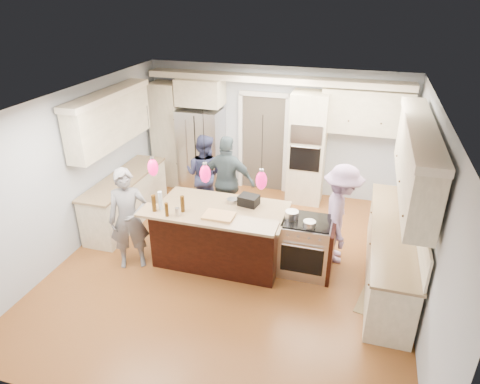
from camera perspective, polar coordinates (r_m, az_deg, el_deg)
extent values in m
plane|color=brown|center=(7.19, -0.80, -9.46)|extent=(6.00, 6.00, 0.00)
cube|color=#B2BCC6|center=(9.20, 4.70, 8.09)|extent=(5.50, 0.04, 2.70)
cube|color=#B2BCC6|center=(4.20, -13.58, -17.03)|extent=(5.50, 0.04, 2.70)
cube|color=#B2BCC6|center=(7.70, -20.84, 2.77)|extent=(0.04, 6.00, 2.70)
cube|color=#B2BCC6|center=(6.34, 23.66, -2.78)|extent=(0.04, 6.00, 2.70)
cube|color=white|center=(6.03, -0.96, 11.91)|extent=(5.50, 6.00, 0.04)
cube|color=#B7B7BC|center=(9.44, -5.14, 5.66)|extent=(0.90, 0.70, 1.80)
cube|color=#EEE3C1|center=(8.85, 8.98, 5.74)|extent=(0.72, 0.64, 2.30)
cube|color=black|center=(8.41, 8.84, 7.56)|extent=(0.60, 0.02, 0.35)
cube|color=black|center=(8.58, 8.62, 4.40)|extent=(0.60, 0.02, 0.50)
cylinder|color=#B7B7BC|center=(8.46, 8.69, 5.89)|extent=(0.55, 0.02, 0.02)
cube|color=#EEE3C1|center=(9.72, -9.51, 7.57)|extent=(0.60, 0.58, 2.30)
cube|color=#EEE3C1|center=(9.14, -5.32, 13.15)|extent=(0.95, 0.58, 0.55)
cube|color=#EEE3C1|center=(8.69, 16.45, 10.18)|extent=(1.70, 0.35, 0.85)
cube|color=beige|center=(8.73, 4.69, 14.78)|extent=(5.30, 0.38, 0.12)
cube|color=#4C443A|center=(9.34, 3.11, 6.47)|extent=(0.90, 0.06, 2.10)
cube|color=white|center=(9.00, 3.22, 12.88)|extent=(1.04, 0.06, 0.10)
cube|color=#EEE3C1|center=(7.00, 19.27, -7.85)|extent=(0.60, 3.00, 0.88)
cube|color=tan|center=(6.76, 19.84, -4.60)|extent=(0.64, 3.05, 0.04)
cube|color=#EEE3C1|center=(6.33, 22.38, 3.74)|extent=(0.35, 3.00, 0.85)
cube|color=beige|center=(6.18, 23.04, 7.87)|extent=(0.37, 3.10, 0.10)
cube|color=#EEE3C1|center=(8.48, -14.88, -1.02)|extent=(0.60, 2.20, 0.88)
cube|color=tan|center=(8.28, -15.23, 1.81)|extent=(0.64, 2.25, 0.04)
cube|color=#EEE3C1|center=(7.98, -16.89, 8.99)|extent=(0.35, 2.20, 0.85)
cube|color=beige|center=(7.86, -17.28, 12.32)|extent=(0.37, 2.30, 0.10)
cube|color=black|center=(7.13, -2.39, -5.57)|extent=(2.00, 1.00, 0.88)
cube|color=tan|center=(6.90, -2.46, -2.31)|extent=(2.10, 1.10, 0.04)
cube|color=black|center=(6.63, -3.96, -7.26)|extent=(2.00, 0.12, 1.08)
cube|color=tan|center=(6.23, -4.56, -3.62)|extent=(2.10, 0.42, 0.04)
cube|color=black|center=(6.95, 1.18, -1.11)|extent=(0.35, 0.30, 0.16)
cube|color=#B7B7BC|center=(6.86, 8.68, -7.14)|extent=(0.76, 0.66, 0.90)
cube|color=black|center=(6.61, 8.21, -9.04)|extent=(0.65, 0.01, 0.45)
cube|color=black|center=(6.63, 8.94, -3.80)|extent=(0.72, 0.59, 0.02)
cube|color=black|center=(6.84, 12.09, -7.66)|extent=(0.06, 0.71, 0.88)
cylinder|color=black|center=(6.08, -11.97, 7.78)|extent=(0.01, 0.01, 0.75)
ellipsoid|color=#F50E62|center=(6.26, -11.54, 3.22)|extent=(0.15, 0.15, 0.26)
cylinder|color=black|center=(5.76, -4.84, 7.23)|extent=(0.01, 0.01, 0.75)
ellipsoid|color=#F50E62|center=(5.95, -4.66, 2.44)|extent=(0.15, 0.15, 0.26)
cylinder|color=black|center=(5.53, 2.98, 6.49)|extent=(0.01, 0.01, 0.75)
ellipsoid|color=#F50E62|center=(5.73, 2.86, 1.54)|extent=(0.15, 0.15, 0.26)
imported|color=slate|center=(6.94, -14.62, -3.54)|extent=(0.73, 0.64, 1.69)
imported|color=navy|center=(8.43, -4.79, 2.40)|extent=(0.84, 0.68, 1.61)
imported|color=#42555C|center=(7.91, -1.64, 1.39)|extent=(1.04, 0.46, 1.75)
imported|color=#A888B7|center=(7.05, 13.25, -2.92)|extent=(0.69, 1.12, 1.68)
cube|color=#8D734D|center=(6.82, 18.82, -13.27)|extent=(0.89, 1.13, 0.01)
cylinder|color=silver|center=(6.47, -10.57, -1.13)|extent=(0.07, 0.07, 0.29)
cylinder|color=#3F270B|center=(6.44, -11.41, -1.49)|extent=(0.07, 0.07, 0.26)
cylinder|color=#3F270B|center=(6.28, -9.76, -2.33)|extent=(0.06, 0.06, 0.21)
cylinder|color=#3F270B|center=(6.36, -7.67, -1.59)|extent=(0.08, 0.08, 0.26)
cylinder|color=#B7B7BC|center=(6.29, -8.34, -2.64)|extent=(0.09, 0.09, 0.13)
cube|color=tan|center=(6.22, -2.83, -3.18)|extent=(0.44, 0.32, 0.03)
cylinder|color=#B7B7BC|center=(6.61, 6.92, -3.02)|extent=(0.21, 0.21, 0.12)
cylinder|color=#B7B7BC|center=(6.43, 9.24, -4.22)|extent=(0.19, 0.19, 0.09)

